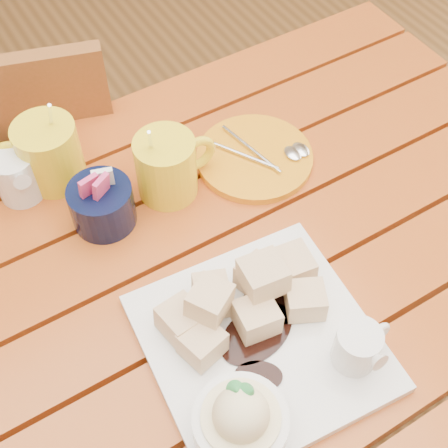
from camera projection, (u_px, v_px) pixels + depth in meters
table at (211, 319)px, 0.93m from camera, size 1.20×0.79×0.75m
dessert_plate at (257, 352)px, 0.75m from camera, size 0.30×0.30×0.11m
coffee_mug_left at (47, 153)px, 0.91m from camera, size 0.13×0.09×0.15m
coffee_mug_right at (168, 166)px, 0.90m from camera, size 0.13×0.09×0.15m
cream_pitcher at (18, 175)px, 0.90m from camera, size 0.09×0.08×0.08m
sugar_caddy at (102, 204)px, 0.88m from camera, size 0.09×0.09×0.10m
orange_saucer at (256, 157)px, 0.97m from camera, size 0.18×0.18×0.02m
chair_far at (24, 184)px, 1.29m from camera, size 0.52×0.52×0.88m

